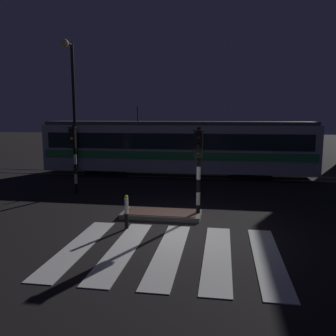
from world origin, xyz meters
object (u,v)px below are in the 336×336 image
(traffic_light_corner_far_left, at_px, (74,149))
(tram, at_px, (177,147))
(street_lamp_trackside_left, at_px, (72,94))
(bollard_island_edge, at_px, (127,212))
(traffic_light_median_centre, at_px, (198,159))

(traffic_light_corner_far_left, relative_size, tram, 0.20)
(traffic_light_corner_far_left, height_order, tram, tram)
(street_lamp_trackside_left, distance_m, bollard_island_edge, 11.05)
(traffic_light_median_centre, distance_m, tram, 8.91)
(street_lamp_trackside_left, relative_size, bollard_island_edge, 6.89)
(traffic_light_median_centre, height_order, tram, tram)
(traffic_light_median_centre, distance_m, bollard_island_edge, 3.08)
(traffic_light_median_centre, height_order, street_lamp_trackside_left, street_lamp_trackside_left)
(bollard_island_edge, bearing_deg, street_lamp_trackside_left, 123.02)
(tram, distance_m, bollard_island_edge, 10.34)
(traffic_light_corner_far_left, height_order, traffic_light_median_centre, traffic_light_median_centre)
(tram, bearing_deg, bollard_island_edge, -91.11)
(traffic_light_median_centre, bearing_deg, traffic_light_corner_far_left, 153.01)
(traffic_light_corner_far_left, bearing_deg, tram, 54.97)
(street_lamp_trackside_left, height_order, bollard_island_edge, street_lamp_trackside_left)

